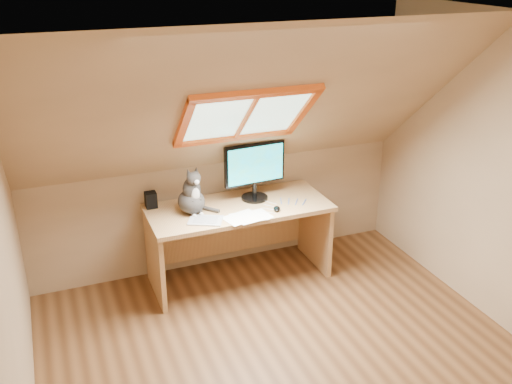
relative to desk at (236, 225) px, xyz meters
name	(u,v)px	position (x,y,z in m)	size (l,w,h in m)	color
ground	(299,374)	(-0.05, -1.45, -0.50)	(3.50, 3.50, 0.00)	brown
room_shell	(313,194)	(-0.05, -1.54, 0.93)	(3.52, 3.52, 2.41)	tan
desk	(236,225)	(0.00, 0.00, 0.00)	(1.59, 0.69, 0.72)	tan
monitor	(255,168)	(0.19, 0.02, 0.52)	(0.56, 0.24, 0.52)	black
cat	(192,196)	(-0.41, -0.05, 0.37)	(0.28, 0.31, 0.42)	#3C3735
desk_speaker	(151,200)	(-0.71, 0.18, 0.29)	(0.10, 0.10, 0.14)	black
graphics_tablet	(206,220)	(-0.35, -0.26, 0.23)	(0.27, 0.20, 0.01)	#B2B2B7
mouse	(277,209)	(0.27, -0.28, 0.24)	(0.06, 0.10, 0.03)	black
papers	(245,218)	(-0.04, -0.33, 0.22)	(0.35, 0.30, 0.01)	white
cables	(284,204)	(0.38, -0.19, 0.23)	(0.51, 0.26, 0.01)	silver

